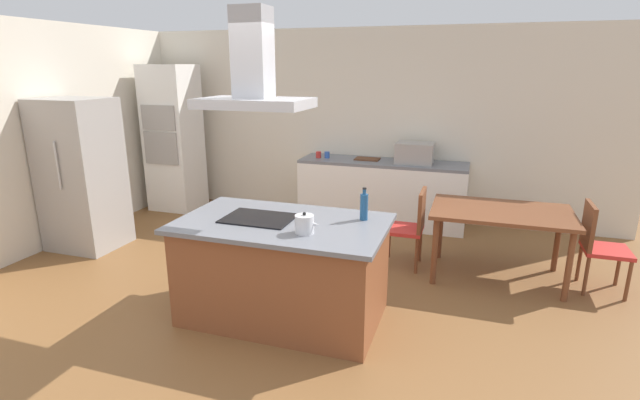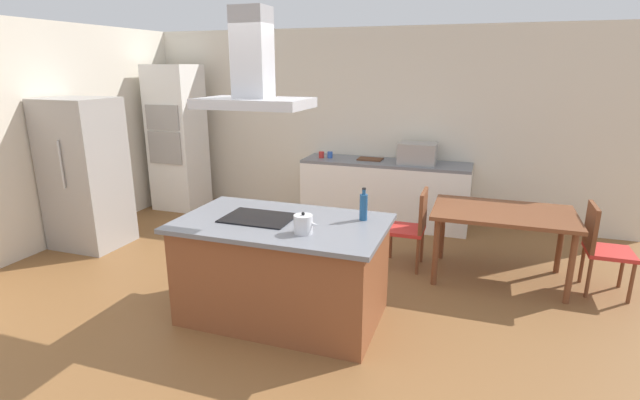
{
  "view_description": "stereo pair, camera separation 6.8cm",
  "coord_description": "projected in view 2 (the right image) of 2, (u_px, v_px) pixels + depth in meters",
  "views": [
    {
      "loc": [
        1.51,
        -3.56,
        2.19
      ],
      "look_at": [
        0.21,
        0.4,
        1.0
      ],
      "focal_mm": 26.6,
      "sensor_mm": 36.0,
      "label": 1
    },
    {
      "loc": [
        1.57,
        -3.54,
        2.19
      ],
      "look_at": [
        0.21,
        0.4,
        1.0
      ],
      "focal_mm": 26.6,
      "sensor_mm": 36.0,
      "label": 2
    }
  ],
  "objects": [
    {
      "name": "chair_at_right_end",
      "position": [
        601.0,
        244.0,
        4.63
      ],
      "size": [
        0.42,
        0.42,
        0.89
      ],
      "color": "red",
      "rests_on": "ground"
    },
    {
      "name": "countertop_microwave",
      "position": [
        418.0,
        153.0,
        6.4
      ],
      "size": [
        0.5,
        0.38,
        0.28
      ],
      "primitive_type": "cube",
      "color": "#9E9993",
      "rests_on": "back_counter"
    },
    {
      "name": "wall_left",
      "position": [
        60.0,
        135.0,
        5.93
      ],
      "size": [
        0.1,
        8.8,
        2.7
      ],
      "primitive_type": "cube",
      "color": "beige",
      "rests_on": "ground"
    },
    {
      "name": "cutting_board",
      "position": [
        370.0,
        159.0,
        6.69
      ],
      "size": [
        0.34,
        0.24,
        0.02
      ],
      "primitive_type": "cube",
      "color": "#59331E",
      "rests_on": "back_counter"
    },
    {
      "name": "tea_kettle",
      "position": [
        303.0,
        224.0,
        3.75
      ],
      "size": [
        0.2,
        0.15,
        0.18
      ],
      "color": "silver",
      "rests_on": "kitchen_island"
    },
    {
      "name": "dining_table",
      "position": [
        503.0,
        219.0,
        4.87
      ],
      "size": [
        1.4,
        0.9,
        0.75
      ],
      "color": "brown",
      "rests_on": "ground"
    },
    {
      "name": "olive_oil_bottle",
      "position": [
        364.0,
        206.0,
        4.06
      ],
      "size": [
        0.07,
        0.07,
        0.29
      ],
      "color": "navy",
      "rests_on": "kitchen_island"
    },
    {
      "name": "wall_oven_stack",
      "position": [
        178.0,
        138.0,
        7.32
      ],
      "size": [
        0.7,
        0.66,
        2.2
      ],
      "color": "white",
      "rests_on": "ground"
    },
    {
      "name": "back_counter",
      "position": [
        384.0,
        193.0,
        6.7
      ],
      "size": [
        2.32,
        0.62,
        0.9
      ],
      "color": "white",
      "rests_on": "ground"
    },
    {
      "name": "refrigerator",
      "position": [
        85.0,
        174.0,
        5.77
      ],
      "size": [
        0.8,
        0.73,
        1.82
      ],
      "color": "#9E9993",
      "rests_on": "ground"
    },
    {
      "name": "chair_at_left_end",
      "position": [
        413.0,
        224.0,
        5.21
      ],
      "size": [
        0.42,
        0.42,
        0.89
      ],
      "color": "red",
      "rests_on": "ground"
    },
    {
      "name": "range_hood",
      "position": [
        253.0,
        76.0,
        3.8
      ],
      "size": [
        0.9,
        0.55,
        0.78
      ],
      "color": "#ADADB2"
    },
    {
      "name": "wall_back",
      "position": [
        370.0,
        125.0,
        6.89
      ],
      "size": [
        7.2,
        0.1,
        2.7
      ],
      "primitive_type": "cube",
      "color": "beige",
      "rests_on": "ground"
    },
    {
      "name": "kitchen_island",
      "position": [
        283.0,
        269.0,
        4.18
      ],
      "size": [
        1.8,
        1.07,
        0.9
      ],
      "color": "brown",
      "rests_on": "ground"
    },
    {
      "name": "coffee_mug_blue",
      "position": [
        330.0,
        155.0,
        6.82
      ],
      "size": [
        0.08,
        0.08,
        0.09
      ],
      "primitive_type": "cylinder",
      "color": "#2D56B2",
      "rests_on": "back_counter"
    },
    {
      "name": "ground",
      "position": [
        333.0,
        255.0,
        5.67
      ],
      "size": [
        16.0,
        16.0,
        0.0
      ],
      "primitive_type": "plane",
      "color": "brown"
    },
    {
      "name": "cooktop",
      "position": [
        258.0,
        218.0,
        4.13
      ],
      "size": [
        0.6,
        0.44,
        0.01
      ],
      "primitive_type": "cube",
      "color": "black",
      "rests_on": "kitchen_island"
    },
    {
      "name": "coffee_mug_red",
      "position": [
        321.0,
        155.0,
        6.82
      ],
      "size": [
        0.08,
        0.08,
        0.09
      ],
      "primitive_type": "cylinder",
      "color": "red",
      "rests_on": "back_counter"
    }
  ]
}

